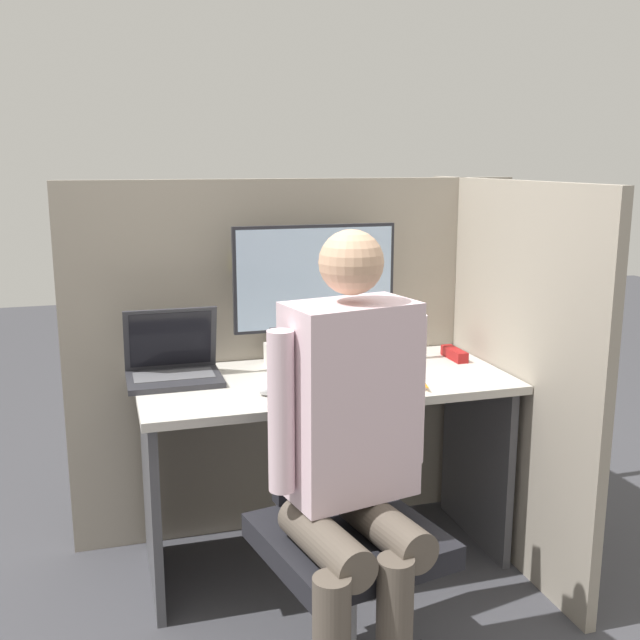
# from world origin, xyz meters

# --- Properties ---
(ground_plane) EXTENTS (12.00, 12.00, 0.00)m
(ground_plane) POSITION_xyz_m (0.00, 0.00, 0.00)
(ground_plane) COLOR #3D3D42
(cubicle_panel_back) EXTENTS (1.84, 0.05, 1.43)m
(cubicle_panel_back) POSITION_xyz_m (-0.00, 0.65, 0.71)
(cubicle_panel_back) COLOR gray
(cubicle_panel_back) RESTS_ON ground
(cubicle_panel_right) EXTENTS (0.04, 1.25, 1.43)m
(cubicle_panel_right) POSITION_xyz_m (0.69, 0.25, 0.71)
(cubicle_panel_right) COLOR gray
(cubicle_panel_right) RESTS_ON ground
(desk) EXTENTS (1.34, 0.63, 0.72)m
(desk) POSITION_xyz_m (0.00, 0.31, 0.54)
(desk) COLOR beige
(desk) RESTS_ON ground
(paper_box) EXTENTS (0.36, 0.22, 0.08)m
(paper_box) POSITION_xyz_m (0.01, 0.46, 0.77)
(paper_box) COLOR white
(paper_box) RESTS_ON desk
(monitor) EXTENTS (0.62, 0.19, 0.46)m
(monitor) POSITION_xyz_m (0.01, 0.46, 1.05)
(monitor) COLOR #232328
(monitor) RESTS_ON paper_box
(laptop) EXTENTS (0.33, 0.25, 0.26)m
(laptop) POSITION_xyz_m (-0.53, 0.44, 0.77)
(laptop) COLOR #2D2D33
(laptop) RESTS_ON desk
(mouse) EXTENTS (0.07, 0.05, 0.04)m
(mouse) POSITION_xyz_m (-0.24, 0.16, 0.74)
(mouse) COLOR silver
(mouse) RESTS_ON desk
(stapler) EXTENTS (0.05, 0.16, 0.04)m
(stapler) POSITION_xyz_m (0.57, 0.41, 0.74)
(stapler) COLOR #A31919
(stapler) RESTS_ON desk
(carrot_toy) EXTENTS (0.04, 0.12, 0.04)m
(carrot_toy) POSITION_xyz_m (0.29, 0.08, 0.74)
(carrot_toy) COLOR orange
(carrot_toy) RESTS_ON desk
(office_chair) EXTENTS (0.55, 0.59, 1.03)m
(office_chair) POSITION_xyz_m (-0.11, -0.27, 0.53)
(office_chair) COLOR black
(office_chair) RESTS_ON ground
(person) EXTENTS (0.47, 0.49, 1.33)m
(person) POSITION_xyz_m (-0.15, -0.43, 0.76)
(person) COLOR brown
(person) RESTS_ON ground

